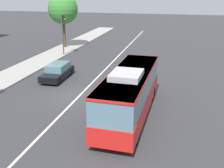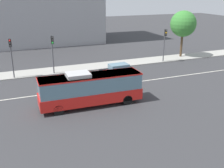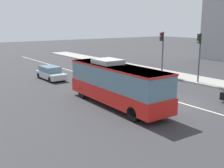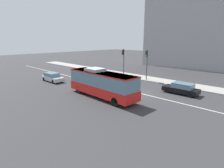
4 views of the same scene
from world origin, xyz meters
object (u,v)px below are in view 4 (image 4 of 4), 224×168
Objects in this scene: sedan_silver at (53,77)px; sedan_black at (181,88)px; traffic_light_far_corner at (147,60)px; traffic_light_near_corner at (123,58)px; transit_bus at (102,83)px.

sedan_black is (18.79, 8.07, 0.00)m from sedan_silver.
sedan_black is 8.99m from traffic_light_far_corner.
traffic_light_near_corner is (5.85, 11.41, 2.84)m from sedan_silver.
sedan_silver is (-12.43, 0.13, -1.09)m from transit_bus.
traffic_light_far_corner reaches higher than transit_bus.
traffic_light_far_corner is (-7.81, 3.42, 2.84)m from sedan_black.
traffic_light_near_corner reaches higher than transit_bus.
transit_bus is at bearing 1.77° from traffic_light_far_corner.
sedan_silver is 0.87× the size of traffic_light_near_corner.
traffic_light_far_corner is at bearing 98.76° from transit_bus.
transit_bus is 11.84m from traffic_light_far_corner.
transit_bus is 12.48m from sedan_silver.
transit_bus is at bearing -1.58° from sedan_silver.
transit_bus is 1.94× the size of traffic_light_near_corner.
traffic_light_far_corner is at bearing -25.09° from sedan_black.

